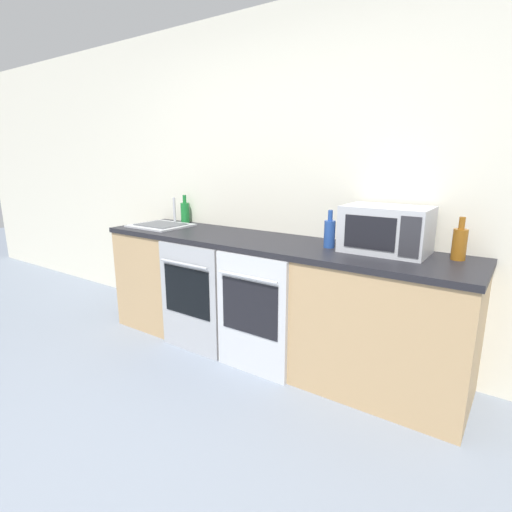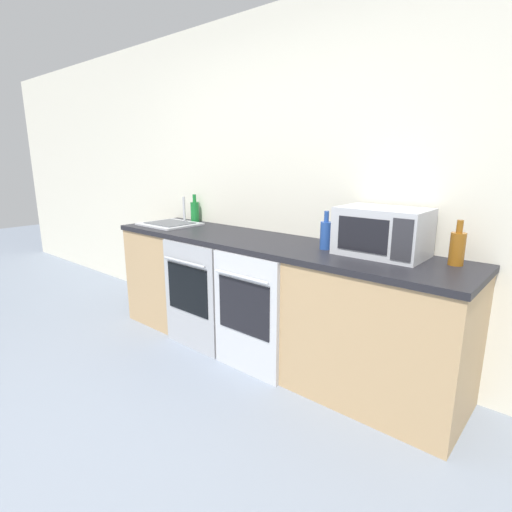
{
  "view_description": "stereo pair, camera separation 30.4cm",
  "coord_description": "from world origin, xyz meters",
  "px_view_note": "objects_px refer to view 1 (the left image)",
  "views": [
    {
      "loc": [
        1.58,
        -0.76,
        1.49
      ],
      "look_at": [
        -0.11,
        1.67,
        0.77
      ],
      "focal_mm": 28.0,
      "sensor_mm": 36.0,
      "label": 1
    },
    {
      "loc": [
        1.82,
        -0.57,
        1.49
      ],
      "look_at": [
        -0.11,
        1.67,
        0.77
      ],
      "focal_mm": 28.0,
      "sensor_mm": 36.0,
      "label": 2
    }
  ],
  "objects_px": {
    "oven_left": "(188,299)",
    "bottle_blue": "(330,233)",
    "bottle_amber": "(460,243)",
    "bottle_green": "(185,212)",
    "oven_right": "(251,315)",
    "sink": "(161,225)",
    "microwave": "(386,229)"
  },
  "relations": [
    {
      "from": "oven_left",
      "to": "bottle_green",
      "type": "xyz_separation_m",
      "value": [
        -0.58,
        0.59,
        0.57
      ]
    },
    {
      "from": "bottle_amber",
      "to": "sink",
      "type": "distance_m",
      "value": 2.38
    },
    {
      "from": "oven_left",
      "to": "sink",
      "type": "bearing_deg",
      "value": 152.57
    },
    {
      "from": "oven_left",
      "to": "bottle_green",
      "type": "relative_size",
      "value": 3.31
    },
    {
      "from": "bottle_green",
      "to": "sink",
      "type": "height_order",
      "value": "bottle_green"
    },
    {
      "from": "oven_left",
      "to": "bottle_amber",
      "type": "xyz_separation_m",
      "value": [
        1.76,
        0.49,
        0.56
      ]
    },
    {
      "from": "oven_right",
      "to": "microwave",
      "type": "distance_m",
      "value": 1.06
    },
    {
      "from": "microwave",
      "to": "bottle_amber",
      "type": "relative_size",
      "value": 2.05
    },
    {
      "from": "bottle_blue",
      "to": "sink",
      "type": "height_order",
      "value": "bottle_blue"
    },
    {
      "from": "oven_left",
      "to": "bottle_blue",
      "type": "height_order",
      "value": "bottle_blue"
    },
    {
      "from": "bottle_green",
      "to": "microwave",
      "type": "bearing_deg",
      "value": -4.28
    },
    {
      "from": "oven_right",
      "to": "bottle_blue",
      "type": "bearing_deg",
      "value": 42.82
    },
    {
      "from": "bottle_green",
      "to": "oven_right",
      "type": "bearing_deg",
      "value": -26.61
    },
    {
      "from": "oven_right",
      "to": "bottle_green",
      "type": "xyz_separation_m",
      "value": [
        -1.17,
        0.59,
        0.57
      ]
    },
    {
      "from": "oven_right",
      "to": "microwave",
      "type": "height_order",
      "value": "microwave"
    },
    {
      "from": "bottle_blue",
      "to": "microwave",
      "type": "bearing_deg",
      "value": 12.26
    },
    {
      "from": "oven_right",
      "to": "bottle_amber",
      "type": "distance_m",
      "value": 1.39
    },
    {
      "from": "bottle_amber",
      "to": "oven_left",
      "type": "bearing_deg",
      "value": -164.39
    },
    {
      "from": "bottle_amber",
      "to": "bottle_blue",
      "type": "bearing_deg",
      "value": -170.77
    },
    {
      "from": "microwave",
      "to": "bottle_green",
      "type": "xyz_separation_m",
      "value": [
        -1.92,
        0.14,
        -0.05
      ]
    },
    {
      "from": "bottle_amber",
      "to": "bottle_green",
      "type": "distance_m",
      "value": 2.35
    },
    {
      "from": "oven_right",
      "to": "bottle_green",
      "type": "height_order",
      "value": "bottle_green"
    },
    {
      "from": "microwave",
      "to": "bottle_amber",
      "type": "xyz_separation_m",
      "value": [
        0.42,
        0.05,
        -0.05
      ]
    },
    {
      "from": "oven_right",
      "to": "bottle_blue",
      "type": "xyz_separation_m",
      "value": [
        0.4,
        0.37,
        0.56
      ]
    },
    {
      "from": "microwave",
      "to": "oven_left",
      "type": "bearing_deg",
      "value": -161.69
    },
    {
      "from": "oven_right",
      "to": "bottle_blue",
      "type": "distance_m",
      "value": 0.78
    },
    {
      "from": "oven_left",
      "to": "oven_right",
      "type": "distance_m",
      "value": 0.59
    },
    {
      "from": "bottle_amber",
      "to": "bottle_green",
      "type": "relative_size",
      "value": 0.99
    },
    {
      "from": "microwave",
      "to": "bottle_blue",
      "type": "height_order",
      "value": "microwave"
    },
    {
      "from": "oven_right",
      "to": "bottle_green",
      "type": "relative_size",
      "value": 3.31
    },
    {
      "from": "oven_right",
      "to": "bottle_green",
      "type": "bearing_deg",
      "value": 153.39
    },
    {
      "from": "oven_left",
      "to": "sink",
      "type": "distance_m",
      "value": 0.84
    }
  ]
}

